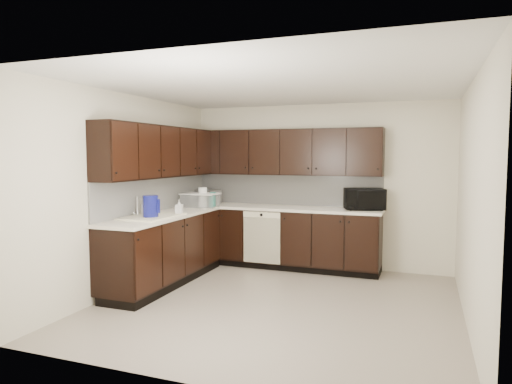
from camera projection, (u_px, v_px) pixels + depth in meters
floor at (278, 304)px, 5.29m from camera, size 4.00×4.00×0.00m
ceiling at (279, 86)px, 5.09m from camera, size 4.00×4.00×0.00m
wall_back at (317, 186)px, 7.06m from camera, size 4.00×0.02×2.50m
wall_left at (130, 192)px, 5.88m from camera, size 0.02×4.00×2.50m
wall_right at (471, 204)px, 4.50m from camera, size 0.02×4.00×2.50m
wall_front at (195, 221)px, 3.32m from camera, size 4.00×0.02×2.50m
lower_cabinets at (235, 245)px, 6.64m from camera, size 3.00×2.80×0.90m
countertop at (235, 211)px, 6.60m from camera, size 3.03×2.83×0.04m
backsplash at (227, 191)px, 6.85m from camera, size 3.00×2.80×0.48m
upper_cabinets at (231, 152)px, 6.65m from camera, size 3.00×2.80×0.70m
dishwasher at (262, 234)px, 6.81m from camera, size 0.58×0.04×0.78m
sink at (152, 222)px, 5.79m from camera, size 0.54×0.82×0.42m
microwave at (364, 199)px, 6.57m from camera, size 0.64×0.53×0.31m
soap_bottle_a at (179, 207)px, 6.03m from camera, size 0.11×0.11×0.20m
soap_bottle_b at (144, 207)px, 5.93m from camera, size 0.09×0.09×0.21m
toaster_oven at (208, 196)px, 7.43m from camera, size 0.42×0.36×0.22m
storage_bin at (200, 200)px, 6.94m from camera, size 0.57×0.46×0.20m
blue_pitcher at (151, 207)px, 5.66m from camera, size 0.21×0.21×0.29m
teal_tumbler at (213, 199)px, 6.98m from camera, size 0.12×0.12×0.21m
paper_towel_roll at (203, 197)px, 6.98m from camera, size 0.15×0.15×0.29m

